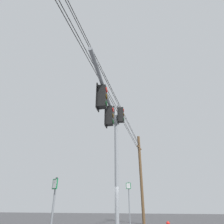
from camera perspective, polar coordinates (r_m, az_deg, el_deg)
name	(u,v)px	position (r m, az deg, el deg)	size (l,w,h in m)	color
signal_mast_assembly	(113,131)	(9.43, 0.25, -5.66)	(6.21, 0.96, 6.98)	gray
utility_pole_wooden	(141,175)	(20.64, 8.77, -18.41)	(1.64, 0.49, 8.52)	brown
route_sign_primary	(129,203)	(13.04, 5.24, -25.74)	(0.12, 0.32, 3.00)	slate
route_sign_secondary	(53,210)	(7.34, -17.61, -26.47)	(0.23, 0.28, 2.60)	slate
overhead_wire_span	(111,94)	(10.64, -0.20, 5.36)	(23.01, 2.42, 0.94)	black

